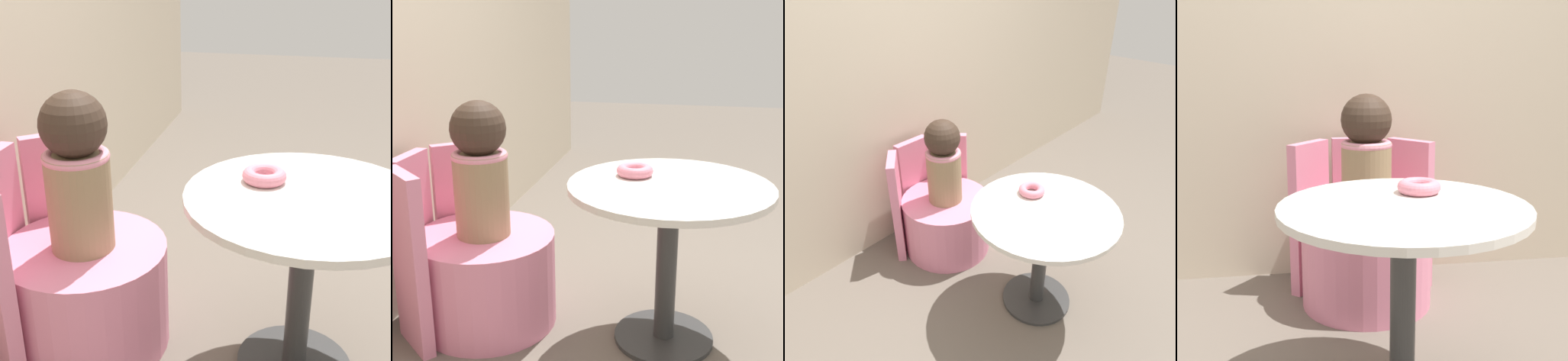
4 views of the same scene
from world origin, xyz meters
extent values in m
cube|color=beige|center=(0.00, 1.13, 1.20)|extent=(6.00, 0.06, 2.40)
cylinder|color=#333333|center=(-0.04, -0.01, 0.32)|extent=(0.08, 0.08, 0.59)
cylinder|color=silver|center=(-0.04, -0.01, 0.62)|extent=(0.75, 0.75, 0.02)
cylinder|color=pink|center=(-0.05, 0.71, 0.19)|extent=(0.56, 0.56, 0.38)
cube|color=pink|center=(-0.05, 1.02, 0.35)|extent=(0.24, 0.05, 0.69)
cube|color=pink|center=(0.19, 0.91, 0.35)|extent=(0.19, 0.22, 0.69)
cube|color=pink|center=(-0.28, 0.91, 0.35)|extent=(0.19, 0.22, 0.69)
cylinder|color=#937A56|center=(-0.05, 0.71, 0.55)|extent=(0.21, 0.21, 0.33)
torus|color=pink|center=(-0.05, 0.71, 0.71)|extent=(0.22, 0.22, 0.04)
sphere|color=#38281E|center=(-0.05, 0.71, 0.81)|extent=(0.21, 0.21, 0.21)
torus|color=pink|center=(0.03, 0.12, 0.66)|extent=(0.14, 0.14, 0.04)
camera|label=1|loc=(-1.54, 0.01, 1.30)|focal=50.00mm
camera|label=2|loc=(-1.94, -0.11, 1.21)|focal=50.00mm
camera|label=3|loc=(-1.41, -0.80, 1.74)|focal=35.00mm
camera|label=4|loc=(-0.37, -1.51, 1.05)|focal=50.00mm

